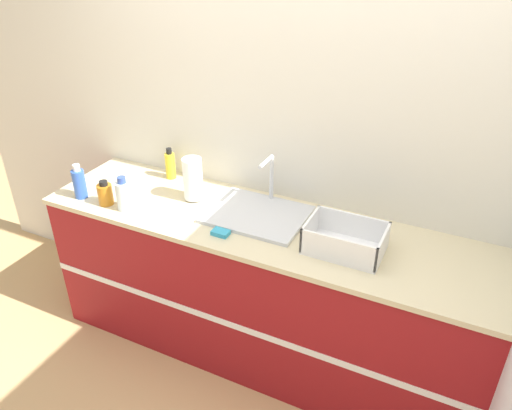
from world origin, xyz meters
name	(u,v)px	position (x,y,z in m)	size (l,w,h in m)	color
ground_plane	(238,384)	(0.00, 0.00, 0.00)	(12.00, 12.00, 0.00)	tan
wall_back	(289,136)	(0.00, 0.67, 1.30)	(4.92, 0.06, 2.60)	beige
counter_cabinet	(262,289)	(0.00, 0.32, 0.47)	(2.54, 0.67, 0.93)	maroon
sink	(258,212)	(-0.05, 0.38, 0.95)	(0.53, 0.42, 0.29)	silver
paper_towel_roll	(193,179)	(-0.47, 0.38, 1.06)	(0.11, 0.11, 0.26)	#4C4C51
dish_rack	(345,242)	(0.47, 0.26, 0.98)	(0.38, 0.26, 0.14)	white
bottle_amber	(105,194)	(-0.89, 0.12, 1.00)	(0.08, 0.08, 0.15)	#B26B19
bottle_yellow	(170,165)	(-0.74, 0.55, 1.02)	(0.06, 0.06, 0.20)	yellow
bottle_clear	(124,195)	(-0.76, 0.12, 1.02)	(0.08, 0.08, 0.20)	silver
bottle_blue	(79,183)	(-1.08, 0.11, 1.02)	(0.07, 0.07, 0.21)	#2D56B7
sponge	(221,233)	(-0.14, 0.12, 0.94)	(0.09, 0.06, 0.02)	#3399BF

